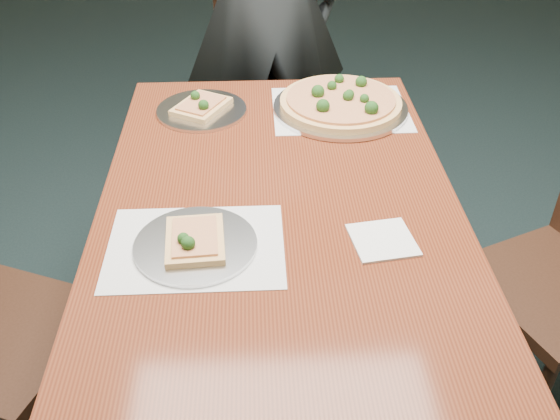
{
  "coord_description": "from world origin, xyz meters",
  "views": [
    {
      "loc": [
        -0.11,
        -1.36,
        1.66
      ],
      "look_at": [
        -0.05,
        -0.13,
        0.75
      ],
      "focal_mm": 40.0,
      "sensor_mm": 36.0,
      "label": 1
    }
  ],
  "objects_px": {
    "slice_plate_near": "(195,243)",
    "slice_plate_far": "(201,108)",
    "dining_table": "(280,239)",
    "pizza_pan": "(341,103)",
    "chair_far": "(271,90)"
  },
  "relations": [
    {
      "from": "dining_table",
      "to": "slice_plate_far",
      "type": "bearing_deg",
      "value": 112.56
    },
    {
      "from": "chair_far",
      "to": "slice_plate_near",
      "type": "distance_m",
      "value": 1.35
    },
    {
      "from": "pizza_pan",
      "to": "slice_plate_far",
      "type": "relative_size",
      "value": 1.5
    },
    {
      "from": "pizza_pan",
      "to": "slice_plate_far",
      "type": "bearing_deg",
      "value": 179.09
    },
    {
      "from": "slice_plate_near",
      "to": "dining_table",
      "type": "bearing_deg",
      "value": 33.98
    },
    {
      "from": "dining_table",
      "to": "pizza_pan",
      "type": "bearing_deg",
      "value": 67.68
    },
    {
      "from": "chair_far",
      "to": "pizza_pan",
      "type": "relative_size",
      "value": 2.17
    },
    {
      "from": "chair_far",
      "to": "slice_plate_near",
      "type": "bearing_deg",
      "value": -107.2
    },
    {
      "from": "dining_table",
      "to": "slice_plate_far",
      "type": "relative_size",
      "value": 5.36
    },
    {
      "from": "dining_table",
      "to": "pizza_pan",
      "type": "xyz_separation_m",
      "value": [
        0.21,
        0.52,
        0.11
      ]
    },
    {
      "from": "slice_plate_near",
      "to": "slice_plate_far",
      "type": "relative_size",
      "value": 1.0
    },
    {
      "from": "chair_far",
      "to": "slice_plate_near",
      "type": "height_order",
      "value": "chair_far"
    },
    {
      "from": "pizza_pan",
      "to": "dining_table",
      "type": "bearing_deg",
      "value": -112.32
    },
    {
      "from": "dining_table",
      "to": "chair_far",
      "type": "xyz_separation_m",
      "value": [
        0.02,
        1.17,
        -0.14
      ]
    },
    {
      "from": "slice_plate_near",
      "to": "slice_plate_far",
      "type": "height_order",
      "value": "same"
    }
  ]
}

